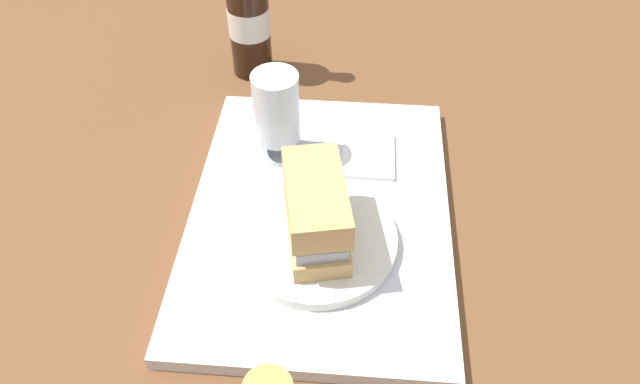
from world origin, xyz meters
The scene contains 8 objects.
ground_plane centered at (0.00, 0.00, 0.00)m, with size 3.00×3.00×0.00m, color brown.
tray centered at (0.00, 0.00, 0.01)m, with size 0.44×0.32×0.02m, color silver.
placemat centered at (0.00, 0.00, 0.02)m, with size 0.38×0.27×0.00m, color silver.
plate centered at (-0.06, 0.00, 0.03)m, with size 0.19×0.19×0.01m, color silver.
sandwich centered at (-0.05, 0.00, 0.08)m, with size 0.14×0.09×0.08m.
beer_glass centered at (0.10, 0.06, 0.09)m, with size 0.06×0.06×0.12m.
napkin_folded centered at (0.10, -0.06, 0.02)m, with size 0.09×0.07×0.01m, color white.
beer_bottle centered at (0.32, 0.14, 0.10)m, with size 0.07×0.07×0.27m.
Camera 1 is at (-0.50, -0.04, 0.57)m, focal length 33.66 mm.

